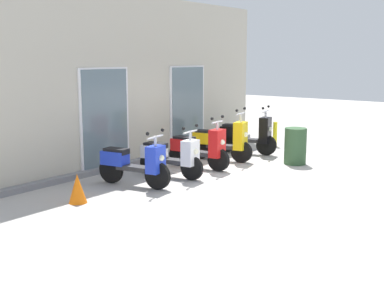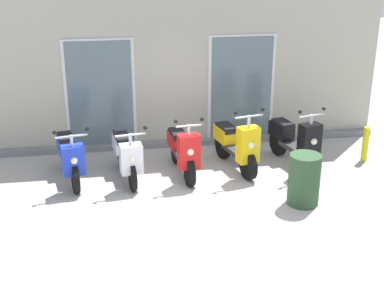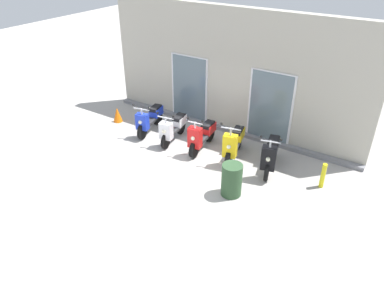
{
  "view_description": "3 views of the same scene",
  "coord_description": "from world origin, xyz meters",
  "px_view_note": "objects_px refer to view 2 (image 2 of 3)",
  "views": [
    {
      "loc": [
        -8.75,
        -5.46,
        2.51
      ],
      "look_at": [
        -0.53,
        1.01,
        0.66
      ],
      "focal_mm": 45.87,
      "sensor_mm": 36.0,
      "label": 1
    },
    {
      "loc": [
        -1.31,
        -7.88,
        4.15
      ],
      "look_at": [
        0.11,
        0.9,
        0.71
      ],
      "focal_mm": 50.2,
      "sensor_mm": 36.0,
      "label": 2
    },
    {
      "loc": [
        5.01,
        -7.12,
        5.78
      ],
      "look_at": [
        0.05,
        0.55,
        0.51
      ],
      "focal_mm": 34.44,
      "sensor_mm": 36.0,
      "label": 3
    }
  ],
  "objects_px": {
    "scooter_red": "(183,150)",
    "curb_bollard": "(365,144)",
    "scooter_white": "(126,154)",
    "scooter_blue": "(70,156)",
    "scooter_yellow": "(236,145)",
    "scooter_black": "(295,140)",
    "trash_bin": "(304,180)"
  },
  "relations": [
    {
      "from": "scooter_red",
      "to": "curb_bollard",
      "type": "relative_size",
      "value": 2.26
    },
    {
      "from": "scooter_white",
      "to": "scooter_red",
      "type": "distance_m",
      "value": 1.04
    },
    {
      "from": "scooter_white",
      "to": "scooter_red",
      "type": "xyz_separation_m",
      "value": [
        1.04,
        0.03,
        0.0
      ]
    },
    {
      "from": "scooter_white",
      "to": "scooter_red",
      "type": "bearing_deg",
      "value": 1.55
    },
    {
      "from": "scooter_blue",
      "to": "scooter_red",
      "type": "relative_size",
      "value": 1.03
    },
    {
      "from": "scooter_yellow",
      "to": "scooter_black",
      "type": "bearing_deg",
      "value": -1.61
    },
    {
      "from": "scooter_blue",
      "to": "scooter_red",
      "type": "xyz_separation_m",
      "value": [
        2.05,
        -0.07,
        0.0
      ]
    },
    {
      "from": "scooter_blue",
      "to": "scooter_white",
      "type": "bearing_deg",
      "value": -5.28
    },
    {
      "from": "scooter_white",
      "to": "scooter_yellow",
      "type": "distance_m",
      "value": 2.07
    },
    {
      "from": "scooter_white",
      "to": "scooter_red",
      "type": "height_order",
      "value": "scooter_red"
    },
    {
      "from": "scooter_blue",
      "to": "curb_bollard",
      "type": "distance_m",
      "value": 5.67
    },
    {
      "from": "scooter_red",
      "to": "scooter_black",
      "type": "relative_size",
      "value": 0.99
    },
    {
      "from": "scooter_blue",
      "to": "trash_bin",
      "type": "height_order",
      "value": "scooter_blue"
    },
    {
      "from": "scooter_red",
      "to": "scooter_black",
      "type": "xyz_separation_m",
      "value": [
        2.17,
        0.05,
        0.05
      ]
    },
    {
      "from": "scooter_white",
      "to": "scooter_blue",
      "type": "bearing_deg",
      "value": 174.72
    },
    {
      "from": "scooter_red",
      "to": "trash_bin",
      "type": "xyz_separation_m",
      "value": [
        1.79,
        -1.5,
        -0.04
      ]
    },
    {
      "from": "curb_bollard",
      "to": "scooter_red",
      "type": "bearing_deg",
      "value": -179.27
    },
    {
      "from": "scooter_blue",
      "to": "scooter_red",
      "type": "bearing_deg",
      "value": -1.83
    },
    {
      "from": "trash_bin",
      "to": "scooter_white",
      "type": "bearing_deg",
      "value": 152.46
    },
    {
      "from": "scooter_red",
      "to": "trash_bin",
      "type": "distance_m",
      "value": 2.34
    },
    {
      "from": "scooter_yellow",
      "to": "trash_bin",
      "type": "height_order",
      "value": "scooter_yellow"
    },
    {
      "from": "scooter_blue",
      "to": "trash_bin",
      "type": "xyz_separation_m",
      "value": [
        3.84,
        -1.57,
        -0.04
      ]
    },
    {
      "from": "scooter_blue",
      "to": "scooter_red",
      "type": "distance_m",
      "value": 2.05
    },
    {
      "from": "scooter_white",
      "to": "trash_bin",
      "type": "distance_m",
      "value": 3.19
    },
    {
      "from": "scooter_blue",
      "to": "trash_bin",
      "type": "distance_m",
      "value": 4.14
    },
    {
      "from": "scooter_blue",
      "to": "scooter_yellow",
      "type": "xyz_separation_m",
      "value": [
        3.08,
        0.02,
        0.02
      ]
    },
    {
      "from": "scooter_black",
      "to": "trash_bin",
      "type": "height_order",
      "value": "scooter_black"
    },
    {
      "from": "scooter_black",
      "to": "trash_bin",
      "type": "xyz_separation_m",
      "value": [
        -0.38,
        -1.56,
        -0.08
      ]
    },
    {
      "from": "scooter_yellow",
      "to": "curb_bollard",
      "type": "bearing_deg",
      "value": -0.89
    },
    {
      "from": "scooter_white",
      "to": "scooter_black",
      "type": "distance_m",
      "value": 3.21
    },
    {
      "from": "scooter_black",
      "to": "curb_bollard",
      "type": "bearing_deg",
      "value": -0.33
    },
    {
      "from": "trash_bin",
      "to": "scooter_red",
      "type": "bearing_deg",
      "value": 140.01
    }
  ]
}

